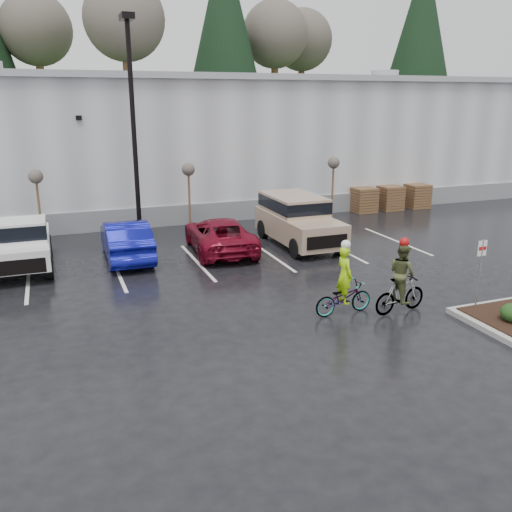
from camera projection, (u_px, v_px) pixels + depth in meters
name	position (u px, v px, depth m)	size (l,w,h in m)	color
ground	(366.00, 334.00, 14.37)	(120.00, 120.00, 0.00)	black
warehouse	(176.00, 139.00, 33.08)	(60.50, 15.50, 7.20)	#A8AAAD
wooded_ridge	(125.00, 130.00, 53.91)	(80.00, 25.00, 6.00)	#1D3A18
lamppost	(132.00, 107.00, 22.18)	(0.50, 1.00, 9.22)	black
sapling_west	(36.00, 181.00, 22.54)	(0.60, 0.60, 3.20)	brown
sapling_mid	(188.00, 173.00, 24.76)	(0.60, 0.60, 3.20)	brown
sapling_east	(333.00, 166.00, 27.32)	(0.60, 0.60, 3.20)	brown
pallet_stack_a	(364.00, 200.00, 29.64)	(1.20, 1.20, 1.35)	brown
pallet_stack_b	(390.00, 198.00, 30.22)	(1.20, 1.20, 1.35)	brown
pallet_stack_c	(417.00, 196.00, 30.84)	(1.20, 1.20, 1.35)	brown
fire_lane_sign	(480.00, 267.00, 15.45)	(0.30, 0.05, 2.20)	gray
pickup_white	(20.00, 241.00, 19.84)	(2.10, 5.20, 1.96)	silver
car_blue	(126.00, 240.00, 20.93)	(1.63, 4.66, 1.54)	#0B0E7E
car_red	(220.00, 235.00, 21.99)	(2.30, 5.00, 1.39)	maroon
suv_tan	(299.00, 221.00, 22.86)	(2.20, 5.10, 2.06)	tan
cyclist_hivis	(344.00, 291.00, 15.57)	(1.86, 0.74, 2.21)	#3F3F44
cyclist_olive	(401.00, 285.00, 15.64)	(1.79, 0.88, 2.26)	#3F3F44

